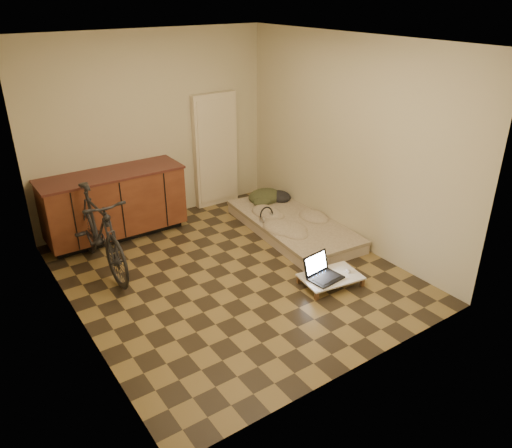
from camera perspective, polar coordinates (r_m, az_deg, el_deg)
room_shell at (r=5.38m, az=-3.13°, el=6.28°), size 3.50×4.00×2.60m
cabinets at (r=6.85m, az=-15.89°, el=2.17°), size 1.84×0.62×0.91m
appliance_panel at (r=7.57m, az=-4.66°, el=8.38°), size 0.70×0.10×1.70m
bicycle at (r=6.06m, az=-17.60°, el=-0.33°), size 0.53×1.71×1.10m
futon at (r=6.90m, az=4.25°, el=-0.15°), size 1.17×2.15×0.18m
clothing_pile at (r=7.46m, az=1.50°, el=3.63°), size 0.59×0.51×0.22m
headphones at (r=6.80m, az=1.22°, el=1.13°), size 0.27×0.25×0.17m
lap_desk at (r=5.74m, az=8.53°, el=-6.01°), size 0.73×0.52×0.11m
laptop at (r=5.67m, az=7.60°, el=-5.59°), size 0.40×0.37×0.25m
mouse at (r=5.83m, az=10.47°, el=-5.27°), size 0.08×0.10×0.03m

